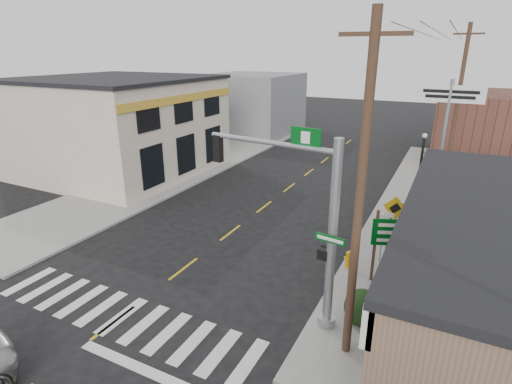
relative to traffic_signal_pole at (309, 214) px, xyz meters
The scene contains 19 objects.
ground 7.69m from the traffic_signal_pole, 152.81° to the right, with size 140.00×140.00×0.00m, color black.
sidewalk_right 11.22m from the traffic_signal_pole, 72.42° to the left, with size 6.00×38.00×0.13m, color gray.
sidewalk_left 18.32m from the traffic_signal_pole, 146.00° to the left, with size 6.00×38.00×0.13m, color gray.
center_line 8.67m from the traffic_signal_pole, 139.36° to the left, with size 0.12×56.00×0.01m, color gold.
crosswalk 7.54m from the traffic_signal_pole, 156.00° to the right, with size 11.00×2.20×0.01m, color silver.
left_building 21.82m from the traffic_signal_pole, 149.70° to the left, with size 12.00×12.00×6.80m, color beige.
bldg_distant_right 27.73m from the traffic_signal_pole, 77.13° to the left, with size 8.00×10.00×5.60m, color brown.
bldg_distant_left 33.54m from the traffic_signal_pole, 120.13° to the left, with size 9.00×10.00×6.40m, color gray.
traffic_signal_pole is the anchor object (origin of this frame).
guide_sign 4.59m from the traffic_signal_pole, 57.22° to the left, with size 1.72×0.14×3.01m.
fire_hydrant 5.37m from the traffic_signal_pole, 83.41° to the left, with size 0.24×0.24×0.76m.
ped_crossing_sign 6.59m from the traffic_signal_pole, 72.65° to the left, with size 1.09×0.08×2.80m.
lamp_post 10.72m from the traffic_signal_pole, 76.82° to the left, with size 0.62×0.49×4.80m.
dance_center_sign 13.70m from the traffic_signal_pole, 76.54° to the left, with size 3.42×0.21×7.26m.
bare_tree 5.26m from the traffic_signal_pole, 44.62° to the left, with size 2.22×2.22×4.44m.
shrub_front 3.94m from the traffic_signal_pole, 25.05° to the left, with size 1.26×1.26×0.94m, color #203D1D.
shrub_back 6.60m from the traffic_signal_pole, 62.80° to the left, with size 1.02×1.02×0.77m, color black.
utility_pole_near 2.16m from the traffic_signal_pole, 27.27° to the right, with size 1.68×0.25×9.69m.
utility_pole_far 18.96m from the traffic_signal_pole, 79.15° to the left, with size 1.80×0.27×10.33m.
Camera 1 is at (9.48, -7.99, 8.83)m, focal length 28.00 mm.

